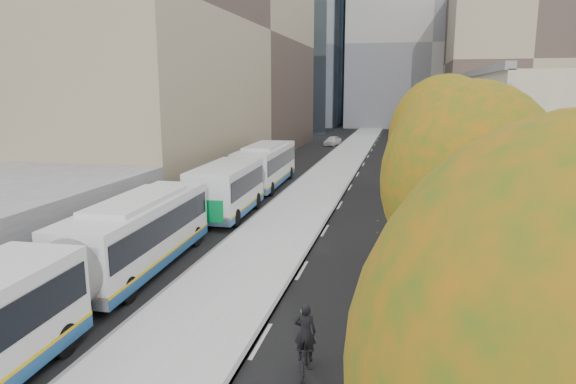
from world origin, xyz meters
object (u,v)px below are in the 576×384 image
(cyclist, at_px, (305,349))
(distant_car, at_px, (332,141))
(bus_shelter, at_px, (507,236))
(bus_near, at_px, (87,264))
(bus_far, at_px, (252,173))

(cyclist, xyz_separation_m, distant_car, (-6.83, 53.50, -0.11))
(bus_shelter, bearing_deg, bus_near, -163.60)
(distant_car, bearing_deg, cyclist, -70.24)
(bus_shelter, height_order, bus_far, bus_far)
(cyclist, bearing_deg, bus_shelter, 43.45)
(cyclist, height_order, distant_car, cyclist)
(bus_shelter, relative_size, distant_car, 1.24)
(bus_near, xyz_separation_m, bus_far, (0.11, 18.13, 0.10))
(bus_near, height_order, cyclist, bus_near)
(bus_shelter, bearing_deg, cyclist, -131.89)
(bus_shelter, distance_m, bus_far, 19.49)
(cyclist, bearing_deg, bus_near, 157.77)
(distant_car, bearing_deg, bus_shelter, -62.53)
(bus_far, bearing_deg, bus_shelter, -48.31)
(bus_shelter, height_order, cyclist, bus_shelter)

